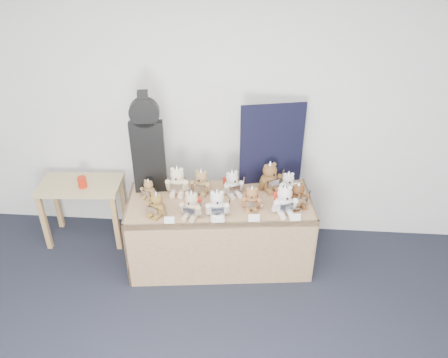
# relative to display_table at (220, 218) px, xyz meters

# --- Properties ---
(room_shell) EXTENTS (6.00, 6.00, 6.00)m
(room_shell) POSITION_rel_display_table_xyz_m (-0.11, 0.65, 0.90)
(room_shell) COLOR silver
(room_shell) RESTS_ON floor
(display_table) EXTENTS (1.77, 0.90, 0.71)m
(display_table) POSITION_rel_display_table_xyz_m (0.00, 0.00, 0.00)
(display_table) COLOR olive
(display_table) RESTS_ON floor
(side_table) EXTENTS (0.83, 0.50, 0.67)m
(side_table) POSITION_rel_display_table_xyz_m (-1.44, 0.32, -0.01)
(side_table) COLOR tan
(side_table) RESTS_ON floor
(guitar_case) EXTENTS (0.31, 0.14, 0.99)m
(guitar_case) POSITION_rel_display_table_xyz_m (-0.67, 0.20, 0.64)
(guitar_case) COLOR black
(guitar_case) RESTS_ON display_table
(navy_board) EXTENTS (0.60, 0.16, 0.81)m
(navy_board) POSITION_rel_display_table_xyz_m (0.45, 0.44, 0.56)
(navy_board) COLOR black
(navy_board) RESTS_ON display_table
(red_cup) EXTENTS (0.08, 0.08, 0.11)m
(red_cup) POSITION_rel_display_table_xyz_m (-1.38, 0.26, 0.17)
(red_cup) COLOR #B9200C
(red_cup) RESTS_ON side_table
(teddy_front_far_left) EXTENTS (0.20, 0.20, 0.25)m
(teddy_front_far_left) POSITION_rel_display_table_xyz_m (-0.54, -0.20, 0.25)
(teddy_front_far_left) COLOR brown
(teddy_front_far_left) RESTS_ON display_table
(teddy_front_left) EXTENTS (0.22, 0.21, 0.27)m
(teddy_front_left) POSITION_rel_display_table_xyz_m (-0.23, -0.19, 0.26)
(teddy_front_left) COLOR tan
(teddy_front_left) RESTS_ON display_table
(teddy_front_centre) EXTENTS (0.24, 0.20, 0.29)m
(teddy_front_centre) POSITION_rel_display_table_xyz_m (-0.01, -0.17, 0.27)
(teddy_front_centre) COLOR silver
(teddy_front_centre) RESTS_ON display_table
(teddy_front_right) EXTENTS (0.20, 0.17, 0.25)m
(teddy_front_right) POSITION_rel_display_table_xyz_m (0.29, -0.03, 0.25)
(teddy_front_right) COLOR #925F37
(teddy_front_right) RESTS_ON display_table
(teddy_front_far_right) EXTENTS (0.26, 0.23, 0.31)m
(teddy_front_far_right) POSITION_rel_display_table_xyz_m (0.57, -0.07, 0.27)
(teddy_front_far_right) COLOR silver
(teddy_front_far_right) RESTS_ON display_table
(teddy_front_end) EXTENTS (0.21, 0.20, 0.26)m
(teddy_front_end) POSITION_rel_display_table_xyz_m (0.70, 0.05, 0.26)
(teddy_front_end) COLOR brown
(teddy_front_end) RESTS_ON display_table
(teddy_back_left) EXTENTS (0.25, 0.20, 0.31)m
(teddy_back_left) POSITION_rel_display_table_xyz_m (-0.42, 0.18, 0.28)
(teddy_back_left) COLOR beige
(teddy_back_left) RESTS_ON display_table
(teddy_back_centre_left) EXTENTS (0.23, 0.20, 0.28)m
(teddy_back_centre_left) POSITION_rel_display_table_xyz_m (-0.19, 0.19, 0.26)
(teddy_back_centre_left) COLOR #9B7A4D
(teddy_back_centre_left) RESTS_ON display_table
(teddy_back_centre_right) EXTENTS (0.23, 0.22, 0.28)m
(teddy_back_centre_right) POSITION_rel_display_table_xyz_m (0.10, 0.19, 0.26)
(teddy_back_centre_right) COLOR beige
(teddy_back_centre_right) RESTS_ON display_table
(teddy_back_right) EXTENTS (0.26, 0.26, 0.32)m
(teddy_back_right) POSITION_rel_display_table_xyz_m (0.45, 0.30, 0.28)
(teddy_back_right) COLOR brown
(teddy_back_right) RESTS_ON display_table
(teddy_back_end) EXTENTS (0.21, 0.18, 0.25)m
(teddy_back_end) POSITION_rel_display_table_xyz_m (0.62, 0.24, 0.25)
(teddy_back_end) COLOR white
(teddy_back_end) RESTS_ON display_table
(teddy_back_far_left) EXTENTS (0.17, 0.16, 0.21)m
(teddy_back_far_left) POSITION_rel_display_table_xyz_m (-0.67, 0.08, 0.24)
(teddy_back_far_left) COLOR olive
(teddy_back_far_left) RESTS_ON display_table
(entry_card_a) EXTENTS (0.09, 0.03, 0.06)m
(entry_card_a) POSITION_rel_display_table_xyz_m (-0.41, -0.32, 0.19)
(entry_card_a) COLOR silver
(entry_card_a) RESTS_ON display_table
(entry_card_b) EXTENTS (0.09, 0.03, 0.07)m
(entry_card_b) POSITION_rel_display_table_xyz_m (0.01, -0.27, 0.19)
(entry_card_b) COLOR silver
(entry_card_b) RESTS_ON display_table
(entry_card_c) EXTENTS (0.10, 0.03, 0.07)m
(entry_card_c) POSITION_rel_display_table_xyz_m (0.31, -0.23, 0.19)
(entry_card_c) COLOR silver
(entry_card_c) RESTS_ON display_table
(entry_card_d) EXTENTS (0.09, 0.03, 0.07)m
(entry_card_d) POSITION_rel_display_table_xyz_m (0.67, -0.19, 0.19)
(entry_card_d) COLOR silver
(entry_card_d) RESTS_ON display_table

